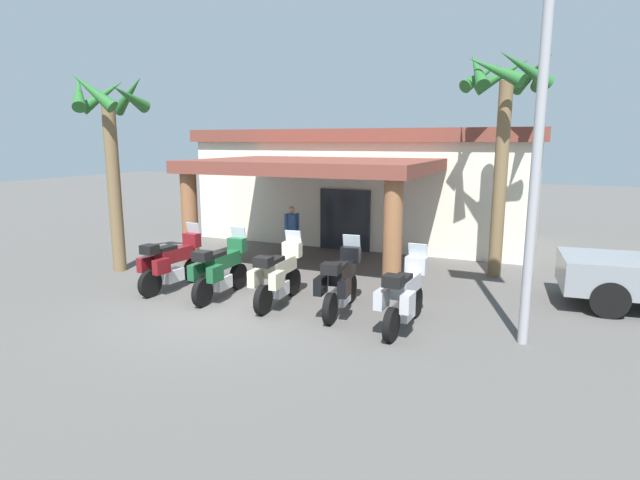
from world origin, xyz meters
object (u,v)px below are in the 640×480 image
Objects in this scene: motorcycle_black at (341,282)px; palm_tree_roadside at (110,134)px; motorcycle_cream at (278,275)px; motorcycle_maroon at (171,263)px; palm_tree_near_portico at (505,108)px; pedestrian at (292,228)px; motorcycle_green at (220,269)px; motorcycle_silver at (404,295)px; roadside_sign at (544,61)px; motel_building at (368,183)px.

palm_tree_roadside is at bearing 77.94° from motorcycle_black.
motorcycle_black is at bearing -90.90° from motorcycle_cream.
palm_tree_near_portico is at bearing -53.00° from motorcycle_maroon.
pedestrian is (-2.09, 4.63, 0.25)m from motorcycle_cream.
motorcycle_cream and motorcycle_black have the same top height.
motorcycle_maroon is 1.00× the size of motorcycle_cream.
motorcycle_green is 4.60m from motorcycle_silver.
roadside_sign is at bearing -176.26° from pedestrian.
motel_building is 11.18m from roadside_sign.
pedestrian is 7.29m from palm_tree_near_portico.
motel_building is 9.97m from motorcycle_silver.
motorcycle_maroon is at bearing 85.53° from motorcycle_black.
motorcycle_cream is at bearing -131.32° from palm_tree_near_portico.
motorcycle_maroon is 6.13m from motorcycle_silver.
motorcycle_cream is 6.68m from palm_tree_roadside.
pedestrian is (-1.13, -4.06, -1.17)m from motel_building.
palm_tree_near_portico reaches higher than motel_building.
motorcycle_green is 5.43m from palm_tree_roadside.
palm_tree_near_portico is at bearing -51.60° from motorcycle_green.
roadside_sign reaches higher than motorcycle_black.
roadside_sign is at bearing -55.68° from motel_building.
roadside_sign reaches higher than palm_tree_near_portico.
pedestrian reaches higher than motorcycle_maroon.
palm_tree_near_portico is at bearing 102.25° from roadside_sign.
roadside_sign reaches higher than motorcycle_silver.
palm_tree_near_portico is (7.29, 4.86, 3.87)m from motorcycle_maroon.
roadside_sign reaches higher than palm_tree_roadside.
roadside_sign is at bearing -82.13° from motorcycle_silver.
motorcycle_green is 3.07m from motorcycle_black.
roadside_sign reaches higher than motorcycle_maroon.
motel_building is 9.09m from motorcycle_black.
motorcycle_silver is 9.49m from palm_tree_roadside.
motorcycle_maroon is 9.58m from palm_tree_near_portico.
motorcycle_cream is at bearing 86.22° from motorcycle_silver.
motorcycle_black is (3.06, 0.16, 0.00)m from motorcycle_green.
motorcycle_cream is 0.40× the size of palm_tree_roadside.
motorcycle_silver is at bearing -102.86° from palm_tree_near_portico.
motorcycle_green is at bearing -139.53° from palm_tree_near_portico.
motorcycle_green is 4.78m from pedestrian.
pedestrian is at bearing -8.39° from motorcycle_maroon.
palm_tree_near_portico reaches higher than motorcycle_maroon.
motorcycle_cream is (0.96, -8.69, -1.42)m from motel_building.
motorcycle_cream is 6.86m from roadside_sign.
motorcycle_cream is at bearing 86.41° from motorcycle_black.
motorcycle_maroon is 4.59m from motorcycle_black.
motorcycle_green is 0.39× the size of palm_tree_roadside.
motorcycle_silver is at bearing -99.11° from motorcycle_cream.
motorcycle_cream is at bearing -8.38° from palm_tree_roadside.
roadside_sign reaches higher than motel_building.
motorcycle_green is 1.34× the size of pedestrian.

